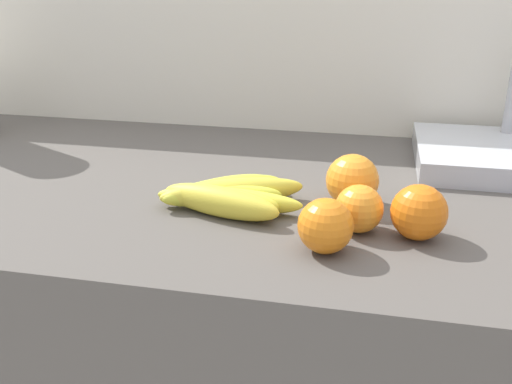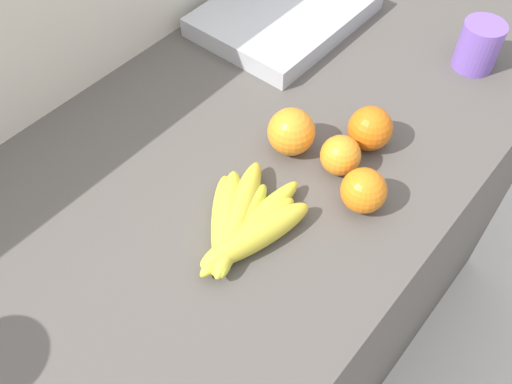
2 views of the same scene
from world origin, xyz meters
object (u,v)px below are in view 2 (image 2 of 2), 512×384
Objects in this scene: banana_bunch at (242,226)px; orange_right at (340,155)px; orange_back_right at (364,191)px; mug at (479,46)px; sink_basin at (284,12)px; orange_center at (370,128)px; orange_back_left at (291,132)px.

orange_right reaches higher than banana_bunch.
mug is (0.41, 0.02, 0.01)m from orange_back_right.
sink_basin is at bearing 108.26° from mug.
orange_center is at bearing 172.26° from mug.
mug reaches higher than orange_right.
orange_right is at bearing -10.70° from banana_bunch.
orange_back_right is at bearing -151.49° from orange_center.
orange_back_left is at bearing -139.95° from sink_basin.
mug is at bearing -6.98° from orange_right.
orange_back_right is 0.41m from mug.
orange_back_left is 0.23× the size of sink_basin.
orange_back_right is 0.77× the size of mug.
mug is at bearing -71.74° from sink_basin.
orange_right is 0.37m from mug.
orange_back_right reaches higher than banana_bunch.
orange_center is at bearing -3.98° from orange_right.
mug reaches higher than orange_back_left.
orange_back_left is 1.20× the size of orange_right.
banana_bunch is 0.19m from orange_back_right.
banana_bunch is 0.19m from orange_back_left.
orange_right is 0.19× the size of sink_basin.
banana_bunch is 0.52m from sink_basin.
orange_back_left reaches higher than orange_right.
mug is at bearing -18.86° from orange_back_left.
mug is (0.56, -0.08, 0.03)m from banana_bunch.
orange_center is 0.94× the size of orange_back_left.
orange_center is 0.80× the size of mug.
mug is (0.37, -0.05, 0.01)m from orange_right.
banana_bunch is 0.57m from mug.
mug is (0.39, -0.13, 0.01)m from orange_back_left.
orange_back_right is 1.07× the size of orange_right.
orange_center is 0.08m from orange_right.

